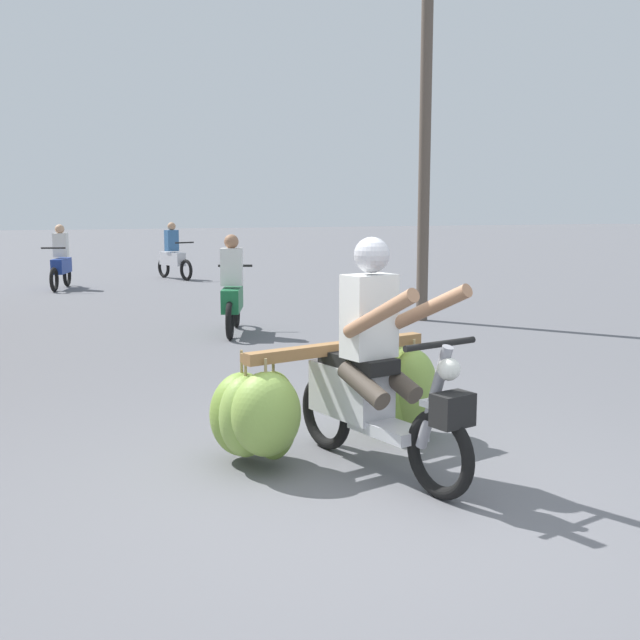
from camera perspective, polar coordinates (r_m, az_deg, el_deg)
ground_plane at (r=4.71m, az=3.66°, el=-13.75°), size 120.00×120.00×0.00m
motorbike_main_loaded at (r=5.49m, az=1.19°, el=-5.42°), size 1.91×1.94×1.58m
motorbike_distant_ahead_left at (r=19.46m, az=-10.84°, el=4.67°), size 0.68×1.57×1.40m
motorbike_distant_ahead_right at (r=17.72m, az=-18.64°, el=4.03°), size 0.69×1.56×1.40m
motorbike_distant_far_ahead at (r=10.84m, az=-6.51°, el=1.93°), size 0.75×1.54×1.40m
utility_pole at (r=12.21m, az=7.80°, el=14.08°), size 0.18×0.18×6.01m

